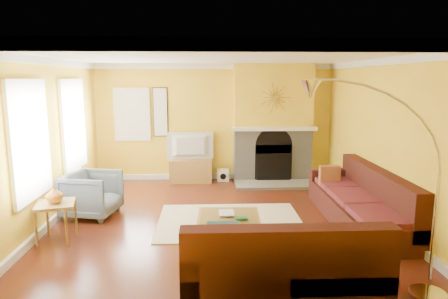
{
  "coord_description": "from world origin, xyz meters",
  "views": [
    {
      "loc": [
        -0.19,
        -6.33,
        2.36
      ],
      "look_at": [
        0.11,
        0.4,
        1.17
      ],
      "focal_mm": 32.0,
      "sensor_mm": 36.0,
      "label": 1
    }
  ],
  "objects_px": {
    "coffee_table": "(229,228)",
    "side_table": "(57,222)",
    "arc_lamp": "(378,195)",
    "sectional_sofa": "(297,209)",
    "armchair": "(92,194)",
    "media_console": "(191,171)"
  },
  "relations": [
    {
      "from": "coffee_table",
      "to": "side_table",
      "type": "distance_m",
      "value": 2.53
    },
    {
      "from": "side_table",
      "to": "arc_lamp",
      "type": "bearing_deg",
      "value": -23.94
    },
    {
      "from": "coffee_table",
      "to": "side_table",
      "type": "height_order",
      "value": "side_table"
    },
    {
      "from": "coffee_table",
      "to": "arc_lamp",
      "type": "xyz_separation_m",
      "value": [
        1.45,
        -1.7,
        0.99
      ]
    },
    {
      "from": "sectional_sofa",
      "to": "armchair",
      "type": "xyz_separation_m",
      "value": [
        -3.32,
        1.13,
        -0.06
      ]
    },
    {
      "from": "armchair",
      "to": "side_table",
      "type": "distance_m",
      "value": 1.11
    },
    {
      "from": "armchair",
      "to": "arc_lamp",
      "type": "height_order",
      "value": "arc_lamp"
    },
    {
      "from": "sectional_sofa",
      "to": "arc_lamp",
      "type": "relative_size",
      "value": 1.7
    },
    {
      "from": "sectional_sofa",
      "to": "side_table",
      "type": "bearing_deg",
      "value": 179.24
    },
    {
      "from": "armchair",
      "to": "sectional_sofa",
      "type": "bearing_deg",
      "value": -97.13
    },
    {
      "from": "arc_lamp",
      "to": "coffee_table",
      "type": "bearing_deg",
      "value": 130.47
    },
    {
      "from": "sectional_sofa",
      "to": "arc_lamp",
      "type": "height_order",
      "value": "arc_lamp"
    },
    {
      "from": "arc_lamp",
      "to": "side_table",
      "type": "bearing_deg",
      "value": 156.06
    },
    {
      "from": "sectional_sofa",
      "to": "media_console",
      "type": "distance_m",
      "value": 3.8
    },
    {
      "from": "coffee_table",
      "to": "media_console",
      "type": "xyz_separation_m",
      "value": [
        -0.69,
        3.41,
        0.08
      ]
    },
    {
      "from": "sectional_sofa",
      "to": "arc_lamp",
      "type": "bearing_deg",
      "value": -75.65
    },
    {
      "from": "media_console",
      "to": "sectional_sofa",
      "type": "bearing_deg",
      "value": -63.42
    },
    {
      "from": "media_console",
      "to": "side_table",
      "type": "bearing_deg",
      "value": -118.81
    },
    {
      "from": "coffee_table",
      "to": "media_console",
      "type": "relative_size",
      "value": 0.95
    },
    {
      "from": "media_console",
      "to": "arc_lamp",
      "type": "height_order",
      "value": "arc_lamp"
    },
    {
      "from": "coffee_table",
      "to": "armchair",
      "type": "xyz_separation_m",
      "value": [
        -2.31,
        1.15,
        0.21
      ]
    },
    {
      "from": "sectional_sofa",
      "to": "armchair",
      "type": "distance_m",
      "value": 3.51
    }
  ]
}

